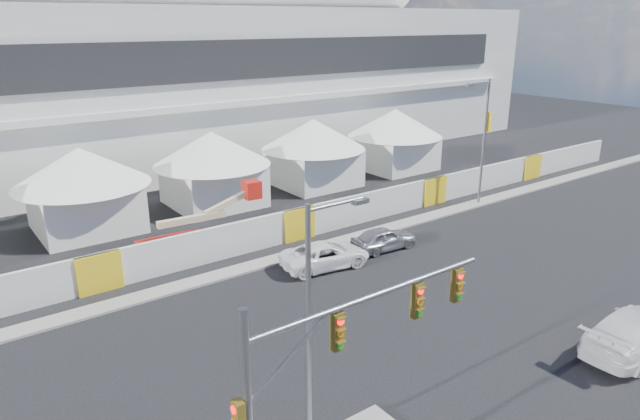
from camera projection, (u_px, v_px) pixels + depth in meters
ground at (387, 390)px, 20.89m from camera, size 160.00×160.00×0.00m
far_curb at (472, 205)px, 41.67m from camera, size 80.00×1.20×0.12m
stadium at (162, 58)px, 54.48m from camera, size 80.00×24.80×21.98m
tent_row at (152, 172)px, 38.50m from camera, size 53.40×8.40×5.40m
hoarding_fence at (298, 224)px, 35.02m from camera, size 70.00×0.25×2.00m
scaffold_tower at (462, 77)px, 72.35m from camera, size 4.40×4.40×12.00m
sedan_silver at (384, 238)px, 33.52m from camera, size 1.97×4.20×1.39m
pickup_curb at (325, 255)px, 31.15m from camera, size 3.07×5.30×1.39m
pickup_near at (636, 331)px, 23.21m from camera, size 2.58×6.03×1.73m
traffic_mast at (311, 395)px, 14.38m from camera, size 8.14×0.66×6.79m
streetlight_median at (315, 314)px, 16.63m from camera, size 2.22×0.22×8.02m
streetlight_curb at (483, 134)px, 40.31m from camera, size 2.68×0.60×9.06m
boom_lift at (184, 238)px, 32.60m from camera, size 7.53×1.95×3.80m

